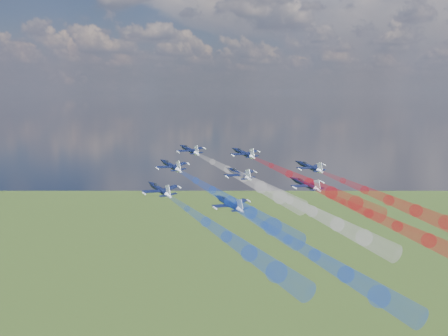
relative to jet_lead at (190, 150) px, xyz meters
The scene contains 16 objects.
jet_lead is the anchor object (origin of this frame).
trail_lead 27.97m from the jet_lead, 24.07° to the right, with size 3.93×45.52×3.93m, color white, non-canonical shape.
jet_inner_left 20.53m from the jet_lead, 68.11° to the right, with size 9.44×11.80×3.15m, color black, non-canonical shape.
trail_inner_left 45.09m from the jet_lead, 42.65° to the right, with size 3.93×45.52×3.93m, color blue, non-canonical shape.
jet_inner_right 17.07m from the jet_lead, 12.14° to the left, with size 9.44×11.80×3.15m, color black, non-canonical shape.
trail_inner_right 42.85m from the jet_lead, 10.36° to the right, with size 3.93×45.52×3.93m, color red, non-canonical shape.
jet_outer_left 37.51m from the jet_lead, 65.01° to the right, with size 9.44×11.80×3.15m, color black, non-canonical shape.
trail_outer_left 61.53m from the jet_lead, 47.70° to the right, with size 3.93×45.52×3.93m, color blue, non-canonical shape.
jet_center_third 26.07m from the jet_lead, 24.48° to the right, with size 9.44×11.80×3.15m, color black, non-canonical shape.
trail_center_third 54.04m from the jet_lead, 24.27° to the right, with size 3.93×45.52×3.93m, color white, non-canonical shape.
jet_outer_right 36.29m from the jet_lead, 13.58° to the left, with size 9.44×11.80×3.15m, color black, non-canonical shape.
trail_outer_right 60.90m from the jet_lead, ahead, with size 3.93×45.52×3.93m, color red, non-canonical shape.
jet_rear_left 43.69m from the jet_lead, 42.34° to the right, with size 9.44×11.80×3.15m, color black, non-canonical shape.
trail_rear_left 70.82m from the jet_lead, 35.22° to the right, with size 3.93×45.52×3.93m, color blue, non-canonical shape.
jet_rear_right 42.11m from the jet_lead, 10.75° to the right, with size 9.44×11.80×3.15m, color black, non-canonical shape.
trail_rear_right 69.62m from the jet_lead, 16.04° to the right, with size 3.93×45.52×3.93m, color red, non-canonical shape.
Camera 1 is at (67.68, -112.38, 185.17)m, focal length 42.05 mm.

